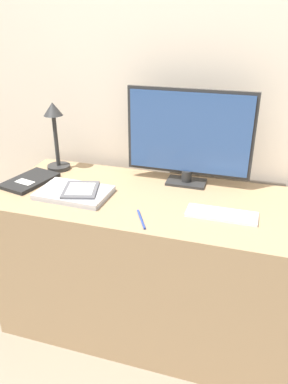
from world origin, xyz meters
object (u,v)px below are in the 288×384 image
object	(u,v)px
monitor	(189,136)
ereader	(81,190)
notebook	(30,181)
desk_lamp	(55,130)
pen	(141,219)
keyboard	(222,214)
laptop	(74,193)

from	to	relation	value
monitor	ereader	distance (m)	0.53
monitor	notebook	size ratio (longest dim) A/B	2.01
desk_lamp	pen	xyz separation A→B (m)	(0.56, -0.38, -0.20)
keyboard	notebook	distance (m)	0.90
pen	desk_lamp	bearing A→B (deg)	146.08
monitor	ereader	bearing A→B (deg)	-147.12
keyboard	laptop	bearing A→B (deg)	-179.65
monitor	laptop	distance (m)	0.56
desk_lamp	pen	world-z (taller)	desk_lamp
monitor	ereader	size ratio (longest dim) A/B	2.79
notebook	pen	xyz separation A→B (m)	(0.61, -0.19, -0.00)
monitor	laptop	size ratio (longest dim) A/B	1.81
monitor	desk_lamp	distance (m)	0.66
keyboard	laptop	world-z (taller)	laptop
keyboard	desk_lamp	bearing A→B (deg)	163.56
notebook	desk_lamp	bearing A→B (deg)	75.29
ereader	pen	world-z (taller)	ereader
ereader	notebook	size ratio (longest dim) A/B	0.72
laptop	desk_lamp	size ratio (longest dim) A/B	0.92
keyboard	ereader	world-z (taller)	ereader
keyboard	pen	world-z (taller)	keyboard
ereader	desk_lamp	xyz separation A→B (m)	(-0.24, 0.25, 0.17)
monitor	ereader	xyz separation A→B (m)	(-0.41, -0.27, -0.20)
ereader	desk_lamp	size ratio (longest dim) A/B	0.60
monitor	pen	world-z (taller)	monitor
laptop	desk_lamp	distance (m)	0.38
ereader	pen	xyz separation A→B (m)	(0.31, -0.13, -0.02)
keyboard	notebook	bearing A→B (deg)	176.11
monitor	keyboard	distance (m)	0.40
desk_lamp	pen	size ratio (longest dim) A/B	2.60
desk_lamp	notebook	bearing A→B (deg)	-104.71
keyboard	pen	size ratio (longest dim) A/B	2.12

